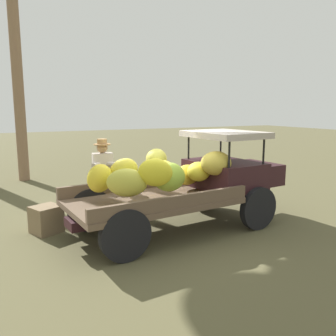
% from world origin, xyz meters
% --- Properties ---
extents(ground_plane, '(60.00, 60.00, 0.00)m').
position_xyz_m(ground_plane, '(0.00, 0.00, 0.00)').
color(ground_plane, brown).
extents(truck, '(4.55, 2.03, 1.86)m').
position_xyz_m(truck, '(0.49, -0.18, 0.93)').
color(truck, black).
rests_on(truck, ground).
extents(farmer, '(0.52, 0.48, 1.71)m').
position_xyz_m(farmer, '(-0.90, 0.99, 0.97)').
color(farmer, '#BAB09A').
rests_on(farmer, ground).
extents(wooden_crate, '(0.64, 0.62, 0.51)m').
position_xyz_m(wooden_crate, '(-2.08, 0.79, 0.26)').
color(wooden_crate, '#7C6649').
rests_on(wooden_crate, ground).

